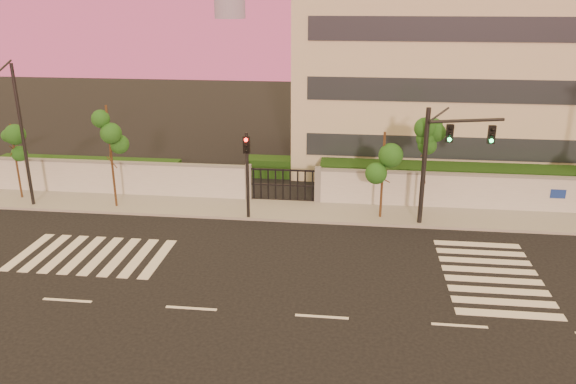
{
  "coord_description": "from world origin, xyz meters",
  "views": [
    {
      "loc": [
        0.91,
        -18.19,
        11.31
      ],
      "look_at": [
        -1.99,
        6.0,
        2.76
      ],
      "focal_mm": 35.0,
      "sensor_mm": 36.0,
      "label": 1
    }
  ],
  "objects": [
    {
      "name": "ground",
      "position": [
        0.0,
        0.0,
        0.0
      ],
      "size": [
        120.0,
        120.0,
        0.0
      ],
      "primitive_type": "plane",
      "color": "black",
      "rests_on": "ground"
    },
    {
      "name": "sidewalk",
      "position": [
        0.0,
        10.5,
        0.07
      ],
      "size": [
        60.0,
        3.0,
        0.15
      ],
      "primitive_type": "cube",
      "color": "gray",
      "rests_on": "ground"
    },
    {
      "name": "perimeter_wall",
      "position": [
        0.1,
        12.0,
        1.07
      ],
      "size": [
        60.0,
        0.36,
        2.2
      ],
      "color": "#ACAFB3",
      "rests_on": "ground"
    },
    {
      "name": "hedge_row",
      "position": [
        1.17,
        14.74,
        0.82
      ],
      "size": [
        41.0,
        4.25,
        1.8
      ],
      "color": "black",
      "rests_on": "ground"
    },
    {
      "name": "institutional_building",
      "position": [
        9.0,
        21.99,
        6.16
      ],
      "size": [
        24.4,
        12.4,
        12.25
      ],
      "color": "beige",
      "rests_on": "ground"
    },
    {
      "name": "road_markings",
      "position": [
        -1.58,
        3.76,
        0.01
      ],
      "size": [
        57.0,
        7.62,
        0.02
      ],
      "color": "silver",
      "rests_on": "ground"
    },
    {
      "name": "street_tree_b",
      "position": [
        -18.21,
        10.64,
        3.32
      ],
      "size": [
        1.44,
        1.15,
        4.51
      ],
      "color": "#382314",
      "rests_on": "ground"
    },
    {
      "name": "street_tree_c",
      "position": [
        -12.14,
        9.95,
        4.29
      ],
      "size": [
        1.53,
        1.22,
        5.84
      ],
      "color": "#382314",
      "rests_on": "ground"
    },
    {
      "name": "street_tree_d",
      "position": [
        2.51,
        10.04,
        3.52
      ],
      "size": [
        1.62,
        1.29,
        4.77
      ],
      "color": "#382314",
      "rests_on": "ground"
    },
    {
      "name": "street_tree_e",
      "position": [
        4.72,
        10.59,
        3.96
      ],
      "size": [
        1.45,
        1.16,
        5.39
      ],
      "color": "#382314",
      "rests_on": "ground"
    },
    {
      "name": "traffic_signal_main",
      "position": [
        5.27,
        9.46,
        3.9
      ],
      "size": [
        3.86,
        1.16,
        6.17
      ],
      "rotation": [
        0.0,
        0.0,
        0.27
      ],
      "color": "black",
      "rests_on": "ground"
    },
    {
      "name": "traffic_signal_secondary",
      "position": [
        -4.49,
        9.15,
        3.02
      ],
      "size": [
        0.37,
        0.35,
        4.76
      ],
      "rotation": [
        0.0,
        0.0,
        -0.07
      ],
      "color": "black",
      "rests_on": "ground"
    },
    {
      "name": "streetlight_west",
      "position": [
        -16.95,
        9.46,
        4.52
      ],
      "size": [
        0.5,
        2.01,
        8.36
      ],
      "color": "black",
      "rests_on": "ground"
    }
  ]
}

